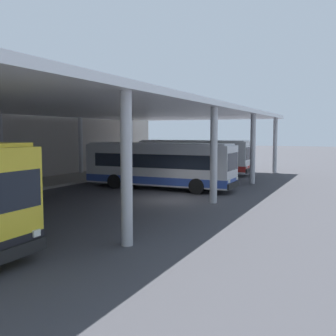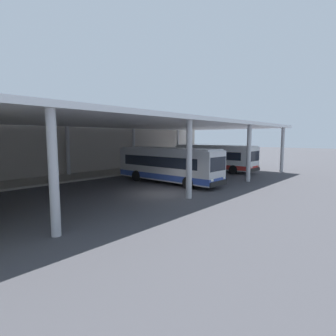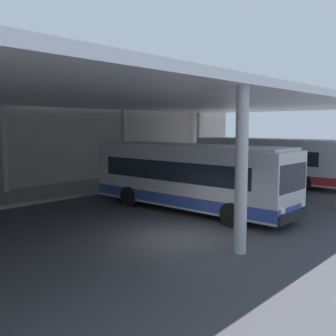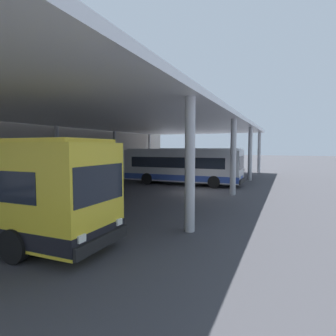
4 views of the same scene
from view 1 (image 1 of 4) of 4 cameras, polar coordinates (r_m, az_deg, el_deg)
ground_plane at (r=23.26m, az=0.59°, el=-4.53°), size 200.00×200.00×0.00m
platform_kerb at (r=30.02m, az=-20.31°, el=-2.50°), size 42.00×4.50×0.18m
canopy_shelter at (r=25.74m, az=-10.73°, el=8.13°), size 40.00×17.00×5.55m
bus_second_bay at (r=27.56m, az=-1.26°, el=0.44°), size 2.75×10.54×3.17m
bus_middle_bay at (r=37.72m, az=3.71°, el=1.67°), size 2.79×10.55×3.17m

